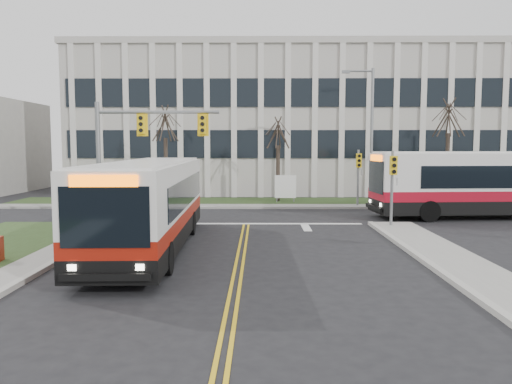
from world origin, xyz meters
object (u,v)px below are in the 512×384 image
object	(u,v)px
directory_sign	(285,187)
bus_cross	(495,185)
streetlight	(369,129)
bus_main	(150,206)

from	to	relation	value
directory_sign	bus_cross	bearing A→B (deg)	-30.98
streetlight	bus_cross	size ratio (longest dim) A/B	0.67
streetlight	directory_sign	world-z (taller)	streetlight
streetlight	bus_main	xyz separation A→B (m)	(-11.61, -14.39, -3.51)
directory_sign	bus_main	bearing A→B (deg)	-111.18
streetlight	bus_cross	bearing A→B (deg)	-43.24
streetlight	bus_cross	world-z (taller)	streetlight
bus_cross	bus_main	bearing A→B (deg)	-67.49
directory_sign	bus_cross	size ratio (longest dim) A/B	0.15
directory_sign	bus_main	world-z (taller)	bus_main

